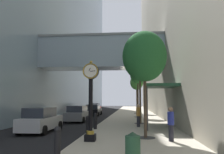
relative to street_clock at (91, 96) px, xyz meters
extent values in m
plane|color=black|center=(-0.80, 19.73, -2.46)|extent=(110.00, 110.00, 0.00)
cube|color=#BCB29E|center=(2.38, 22.73, -2.39)|extent=(6.36, 80.00, 0.14)
cube|color=#93A8B7|center=(-1.10, 12.55, 4.86)|extent=(13.91, 3.20, 3.28)
cube|color=gray|center=(-1.10, 12.55, 6.62)|extent=(13.91, 3.40, 0.24)
cube|color=black|center=(0.00, 0.01, -2.14)|extent=(0.55, 0.55, 0.35)
cylinder|color=gold|center=(0.00, 0.01, -1.88)|extent=(0.39, 0.38, 0.18)
cylinder|color=black|center=(0.00, 0.01, -0.43)|extent=(0.22, 0.22, 2.71)
cylinder|color=black|center=(0.00, 0.01, 1.34)|extent=(0.84, 0.28, 0.84)
torus|color=gold|center=(0.00, -0.14, 1.34)|extent=(0.82, 0.05, 0.82)
cylinder|color=silver|center=(0.00, -0.14, 1.34)|extent=(0.69, 0.01, 0.69)
cylinder|color=silver|center=(0.00, 0.16, 1.34)|extent=(0.69, 0.01, 0.69)
sphere|color=gold|center=(0.00, 0.01, 1.84)|extent=(0.16, 0.16, 0.16)
cube|color=black|center=(-0.04, -0.15, 1.42)|extent=(0.10, 0.01, 0.16)
cube|color=black|center=(0.13, -0.15, 1.33)|extent=(0.26, 0.01, 0.06)
cylinder|color=black|center=(-0.53, -3.72, -1.83)|extent=(0.25, 0.25, 0.97)
sphere|color=black|center=(-0.53, -3.72, -1.28)|extent=(0.26, 0.26, 0.26)
cylinder|color=black|center=(-0.53, 1.99, -1.83)|extent=(0.25, 0.25, 0.97)
sphere|color=black|center=(-0.53, 1.99, -1.28)|extent=(0.26, 0.26, 0.26)
cylinder|color=black|center=(-0.53, 4.84, -1.83)|extent=(0.25, 0.25, 0.97)
sphere|color=black|center=(-0.53, 4.84, -1.28)|extent=(0.26, 0.26, 0.26)
cylinder|color=#333335|center=(2.93, 1.26, -2.31)|extent=(1.10, 1.10, 0.02)
cylinder|color=#4C3D2D|center=(2.93, 1.26, -0.47)|extent=(0.18, 0.18, 3.70)
ellipsoid|color=#23602D|center=(2.93, 1.26, 2.35)|extent=(2.57, 2.57, 2.96)
cylinder|color=#333335|center=(2.93, 9.11, -2.31)|extent=(1.10, 1.10, 0.02)
cylinder|color=brown|center=(2.93, 9.11, -0.13)|extent=(0.18, 0.18, 4.39)
ellipsoid|color=#428438|center=(2.93, 9.11, 2.92)|extent=(2.28, 2.28, 2.62)
cylinder|color=#333335|center=(2.93, 16.95, -2.31)|extent=(1.10, 1.10, 0.02)
cylinder|color=#4C3D2D|center=(2.93, 16.95, -0.02)|extent=(0.18, 0.18, 4.59)
ellipsoid|color=#2D7033|center=(2.93, 16.95, 3.01)|extent=(1.96, 1.96, 2.26)
cylinder|color=#333335|center=(2.93, 24.79, -2.31)|extent=(1.10, 1.10, 0.02)
cylinder|color=#4C3D2D|center=(2.93, 24.79, -0.24)|extent=(0.18, 0.18, 4.16)
ellipsoid|color=#428438|center=(2.93, 24.79, 2.62)|extent=(2.10, 2.10, 2.41)
cylinder|color=#234C33|center=(2.20, -4.01, -1.86)|extent=(0.52, 0.52, 0.92)
cone|color=#183523|center=(2.20, -4.01, -1.35)|extent=(0.53, 0.53, 0.16)
cylinder|color=#23232D|center=(2.67, 6.45, -1.89)|extent=(0.37, 0.37, 0.85)
cylinder|color=#B77A33|center=(2.67, 6.45, -1.12)|extent=(0.48, 0.48, 0.69)
sphere|color=tan|center=(2.67, 6.45, -0.64)|extent=(0.26, 0.26, 0.26)
cylinder|color=#23232D|center=(4.19, 0.30, -1.90)|extent=(0.37, 0.37, 0.83)
cylinder|color=navy|center=(4.19, 0.30, -1.15)|extent=(0.48, 0.48, 0.67)
sphere|color=#9E7556|center=(4.19, 0.30, -0.68)|extent=(0.26, 0.26, 0.26)
cube|color=#235138|center=(4.36, 5.87, 0.88)|extent=(2.40, 3.60, 0.20)
cylinder|color=#333338|center=(3.24, 4.27, -0.72)|extent=(0.10, 0.10, 3.20)
cylinder|color=#333338|center=(3.24, 7.47, -0.72)|extent=(0.10, 0.10, 3.20)
cube|color=#B7BABF|center=(-4.31, 4.03, -1.82)|extent=(1.74, 4.58, 0.84)
cube|color=#282D38|center=(-4.31, 3.80, -1.07)|extent=(1.52, 2.57, 0.69)
cylinder|color=black|center=(-5.16, 5.59, -2.14)|extent=(0.22, 0.64, 0.64)
cylinder|color=black|center=(-3.44, 5.58, -2.14)|extent=(0.22, 0.64, 0.64)
cylinder|color=black|center=(-5.17, 2.48, -2.14)|extent=(0.22, 0.64, 0.64)
cylinder|color=black|center=(-3.45, 2.47, -2.14)|extent=(0.22, 0.64, 0.64)
cube|color=slate|center=(-3.48, 11.68, -1.84)|extent=(1.88, 4.35, 0.80)
cube|color=#282D38|center=(-3.49, 11.46, -1.13)|extent=(1.64, 2.44, 0.66)
cylinder|color=black|center=(-4.38, 13.16, -2.14)|extent=(0.23, 0.64, 0.64)
cylinder|color=black|center=(-2.55, 13.14, -2.14)|extent=(0.23, 0.64, 0.64)
cylinder|color=black|center=(-4.42, 10.22, -2.14)|extent=(0.23, 0.64, 0.64)
cylinder|color=black|center=(-2.59, 10.20, -2.14)|extent=(0.23, 0.64, 0.64)
cube|color=#AD191E|center=(-5.02, 32.06, -1.85)|extent=(1.89, 4.61, 0.78)
cube|color=#282D38|center=(-5.02, 31.83, -1.17)|extent=(1.63, 2.60, 0.63)
cylinder|color=black|center=(-5.89, 33.63, -2.14)|extent=(0.23, 0.64, 0.64)
cylinder|color=black|center=(-4.09, 33.60, -2.14)|extent=(0.23, 0.64, 0.64)
cylinder|color=black|center=(-5.95, 30.52, -2.14)|extent=(0.23, 0.64, 0.64)
cylinder|color=black|center=(-4.15, 30.49, -2.14)|extent=(0.23, 0.64, 0.64)
cube|color=black|center=(-3.44, 20.97, -1.85)|extent=(1.94, 4.66, 0.78)
cube|color=#282D38|center=(-3.43, 20.74, -1.17)|extent=(1.69, 2.62, 0.63)
cylinder|color=black|center=(-4.40, 22.54, -2.14)|extent=(0.23, 0.64, 0.64)
cylinder|color=black|center=(-2.52, 22.56, -2.14)|extent=(0.23, 0.64, 0.64)
cylinder|color=black|center=(-4.35, 19.39, -2.14)|extent=(0.23, 0.64, 0.64)
cylinder|color=black|center=(-2.48, 19.41, -2.14)|extent=(0.23, 0.64, 0.64)
camera|label=1|loc=(2.20, -11.95, -0.18)|focal=36.51mm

